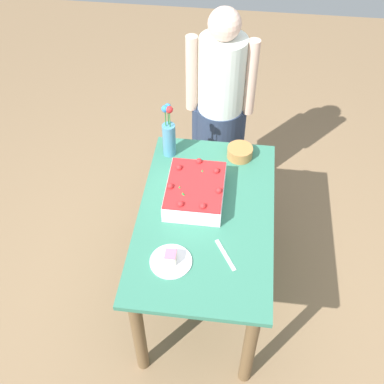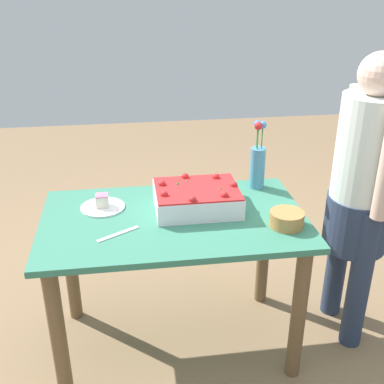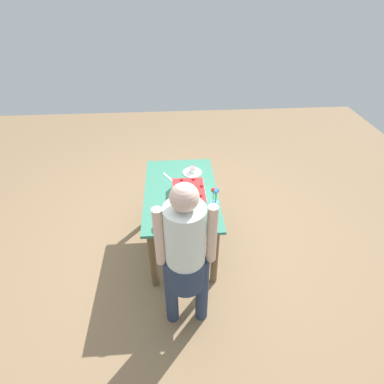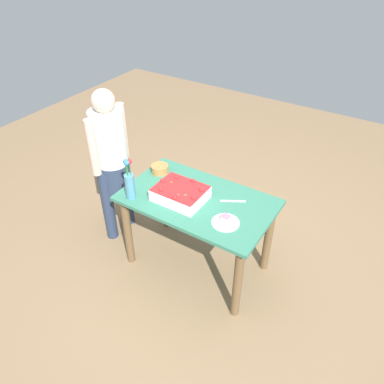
# 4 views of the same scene
# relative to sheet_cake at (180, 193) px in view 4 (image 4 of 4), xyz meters

# --- Properties ---
(ground_plane) EXTENTS (8.00, 8.00, 0.00)m
(ground_plane) POSITION_rel_sheet_cake_xyz_m (-0.12, -0.07, -0.81)
(ground_plane) COLOR #8B6D4D
(dining_table) EXTENTS (1.23, 0.74, 0.76)m
(dining_table) POSITION_rel_sheet_cake_xyz_m (-0.12, -0.07, -0.20)
(dining_table) COLOR #35785F
(dining_table) RESTS_ON ground_plane
(sheet_cake) EXTENTS (0.40, 0.31, 0.13)m
(sheet_cake) POSITION_rel_sheet_cake_xyz_m (0.00, 0.00, 0.00)
(sheet_cake) COLOR white
(sheet_cake) RESTS_ON dining_table
(serving_plate_with_slice) EXTENTS (0.21, 0.21, 0.07)m
(serving_plate_with_slice) POSITION_rel_sheet_cake_xyz_m (-0.45, 0.07, -0.04)
(serving_plate_with_slice) COLOR white
(serving_plate_with_slice) RESTS_ON dining_table
(cake_knife) EXTENTS (0.19, 0.12, 0.00)m
(cake_knife) POSITION_rel_sheet_cake_xyz_m (-0.38, -0.20, -0.05)
(cake_knife) COLOR silver
(cake_knife) RESTS_ON dining_table
(flower_vase) EXTENTS (0.08, 0.08, 0.36)m
(flower_vase) POSITION_rel_sheet_cake_xyz_m (0.35, 0.20, 0.08)
(flower_vase) COLOR teal
(flower_vase) RESTS_ON dining_table
(fruit_bowl) EXTENTS (0.15, 0.15, 0.07)m
(fruit_bowl) POSITION_rel_sheet_cake_xyz_m (0.37, -0.23, -0.02)
(fruit_bowl) COLOR #B87B41
(fruit_bowl) RESTS_ON dining_table
(person_standing) EXTENTS (0.31, 0.45, 1.49)m
(person_standing) POSITION_rel_sheet_cake_xyz_m (0.80, -0.07, 0.04)
(person_standing) COLOR #283650
(person_standing) RESTS_ON ground_plane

